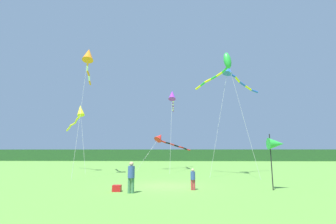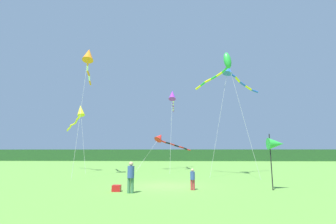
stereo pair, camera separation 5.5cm
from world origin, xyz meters
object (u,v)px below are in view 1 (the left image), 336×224
(kite_green, at_px, (224,64))
(kite_red, at_px, (163,139))
(banner_flag_pole, at_px, (276,144))
(kite_orange, at_px, (88,57))
(kite_yellow, at_px, (79,113))
(kite_purple, at_px, (172,97))
(person_adult, at_px, (131,175))
(cooler_box, at_px, (117,188))
(person_child, at_px, (193,178))
(kite_blue, at_px, (230,72))

(kite_green, xyz_separation_m, kite_red, (-6.33, 9.23, -6.64))
(banner_flag_pole, distance_m, kite_green, 10.93)
(kite_orange, relative_size, kite_yellow, 1.62)
(kite_yellow, relative_size, kite_red, 0.93)
(kite_orange, bearing_deg, kite_purple, 38.52)
(person_adult, height_order, kite_green, kite_green)
(cooler_box, height_order, banner_flag_pole, banner_flag_pole)
(kite_red, bearing_deg, kite_orange, -129.67)
(person_adult, height_order, person_child, person_adult)
(kite_red, bearing_deg, person_child, -81.19)
(kite_orange, bearing_deg, cooler_box, -58.17)
(banner_flag_pole, distance_m, kite_purple, 17.29)
(kite_orange, bearing_deg, kite_blue, 3.37)
(person_child, distance_m, banner_flag_pole, 5.33)
(person_adult, height_order, kite_red, kite_red)
(person_child, bearing_deg, kite_green, 63.89)
(kite_green, bearing_deg, person_adult, -129.01)
(banner_flag_pole, distance_m, kite_orange, 19.08)
(person_adult, bearing_deg, kite_purple, 82.84)
(kite_purple, bearing_deg, person_child, -84.66)
(kite_red, bearing_deg, kite_purple, -58.23)
(person_child, xyz_separation_m, kite_orange, (-9.77, 8.18, 10.98))
(kite_purple, distance_m, kite_green, 9.00)
(person_adult, xyz_separation_m, kite_blue, (8.00, 10.23, 9.33))
(person_adult, relative_size, cooler_box, 3.57)
(kite_orange, distance_m, kite_red, 13.68)
(banner_flag_pole, height_order, kite_red, kite_red)
(kite_purple, relative_size, kite_blue, 0.90)
(kite_yellow, bearing_deg, kite_blue, -13.92)
(kite_orange, bearing_deg, person_child, -39.93)
(kite_purple, bearing_deg, kite_yellow, -171.78)
(kite_purple, distance_m, kite_red, 5.68)
(person_child, distance_m, kite_green, 12.94)
(person_adult, relative_size, kite_orange, 0.13)
(person_child, bearing_deg, cooler_box, -171.56)
(kite_purple, xyz_separation_m, kite_blue, (5.98, -5.83, 1.23))
(cooler_box, relative_size, kite_green, 0.04)
(kite_yellow, bearing_deg, person_adult, -57.95)
(person_child, relative_size, banner_flag_pole, 0.38)
(banner_flag_pole, relative_size, kite_blue, 0.29)
(cooler_box, xyz_separation_m, kite_orange, (-5.47, 8.82, 11.49))
(person_adult, relative_size, person_child, 1.36)
(kite_yellow, bearing_deg, kite_orange, -62.10)
(kite_blue, height_order, kite_orange, kite_orange)
(person_adult, xyz_separation_m, kite_yellow, (-9.05, 14.46, 5.83))
(person_child, distance_m, kite_yellow, 19.18)
(person_adult, height_order, kite_yellow, kite_yellow)
(banner_flag_pole, relative_size, kite_red, 0.39)
(kite_purple, height_order, kite_blue, kite_blue)
(person_child, height_order, kite_yellow, kite_yellow)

